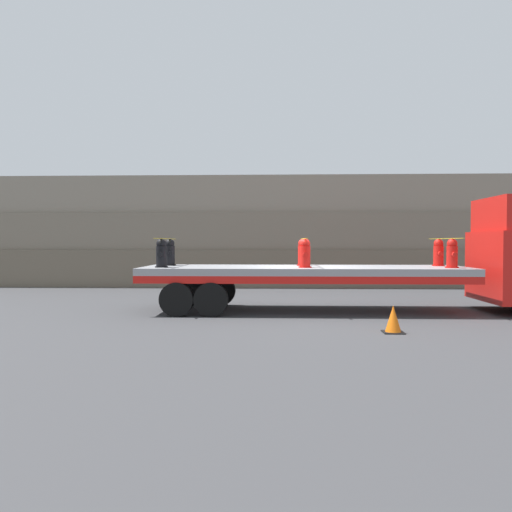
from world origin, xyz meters
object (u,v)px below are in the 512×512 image
fire_hydrant_black_far_0 (170,253)px  fire_hydrant_red_far_2 (438,253)px  flatbed_trailer (286,275)px  fire_hydrant_red_near_1 (305,254)px  fire_hydrant_red_near_2 (452,254)px  traffic_cone (393,319)px  fire_hydrant_black_near_0 (161,254)px  fire_hydrant_red_far_1 (303,253)px

fire_hydrant_black_far_0 → fire_hydrant_red_far_2: 7.99m
flatbed_trailer → fire_hydrant_red_near_1: (0.51, -0.56, 0.61)m
fire_hydrant_red_near_2 → traffic_cone: bearing=-128.4°
fire_hydrant_black_near_0 → fire_hydrant_red_near_1: (3.99, 0.00, 0.00)m
fire_hydrant_red_near_2 → traffic_cone: fire_hydrant_red_near_2 is taller
flatbed_trailer → fire_hydrant_black_near_0: fire_hydrant_black_near_0 is taller
fire_hydrant_red_near_2 → fire_hydrant_red_far_1: bearing=164.2°
flatbed_trailer → fire_hydrant_red_near_2: bearing=-7.2°
flatbed_trailer → fire_hydrant_red_far_2: bearing=7.2°
fire_hydrant_red_near_2 → fire_hydrant_red_far_2: bearing=90.0°
fire_hydrant_black_near_0 → flatbed_trailer: bearing=9.2°
fire_hydrant_black_near_0 → fire_hydrant_red_far_2: same height
fire_hydrant_red_near_2 → fire_hydrant_black_far_0: bearing=172.0°
fire_hydrant_red_far_2 → traffic_cone: fire_hydrant_red_far_2 is taller
fire_hydrant_red_near_1 → fire_hydrant_red_far_1: size_ratio=1.00×
flatbed_trailer → fire_hydrant_red_far_2: 4.58m
fire_hydrant_red_near_2 → fire_hydrant_red_far_2: same height
fire_hydrant_red_near_1 → fire_hydrant_red_near_2: 3.99m
fire_hydrant_black_near_0 → fire_hydrant_red_far_2: size_ratio=1.00×
fire_hydrant_black_near_0 → fire_hydrant_red_near_2: size_ratio=1.00×
fire_hydrant_red_near_1 → fire_hydrant_red_far_2: same height
fire_hydrant_black_near_0 → fire_hydrant_black_far_0: (0.00, 1.13, 0.00)m
fire_hydrant_black_far_0 → fire_hydrant_red_far_2: same height
flatbed_trailer → fire_hydrant_red_near_1: fire_hydrant_red_near_1 is taller
fire_hydrant_black_near_0 → fire_hydrant_black_far_0: bearing=90.0°
fire_hydrant_red_near_1 → fire_hydrant_red_far_2: (3.99, 1.13, 0.00)m
fire_hydrant_black_far_0 → traffic_cone: (5.74, -3.96, -1.37)m
fire_hydrant_black_far_0 → traffic_cone: 7.11m
flatbed_trailer → traffic_cone: 4.15m
fire_hydrant_black_far_0 → fire_hydrant_red_far_2: (7.99, 0.00, 0.00)m
fire_hydrant_red_far_1 → traffic_cone: (1.75, -3.96, -1.37)m
traffic_cone → fire_hydrant_black_near_0: bearing=153.7°
flatbed_trailer → fire_hydrant_black_near_0: 3.59m
fire_hydrant_black_near_0 → traffic_cone: size_ratio=1.33×
fire_hydrant_black_far_0 → fire_hydrant_red_near_1: (3.99, -1.13, 0.00)m
fire_hydrant_black_far_0 → fire_hydrant_red_near_2: 8.07m
fire_hydrant_black_near_0 → fire_hydrant_red_far_2: (7.99, 1.13, 0.00)m
fire_hydrant_red_near_1 → fire_hydrant_red_near_2: size_ratio=1.00×
fire_hydrant_red_far_1 → fire_hydrant_red_far_2: (3.99, 0.00, 0.00)m
fire_hydrant_black_near_0 → fire_hydrant_red_near_2: same height
fire_hydrant_black_near_0 → fire_hydrant_red_far_2: 8.07m
fire_hydrant_red_far_1 → fire_hydrant_red_near_2: bearing=-15.8°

